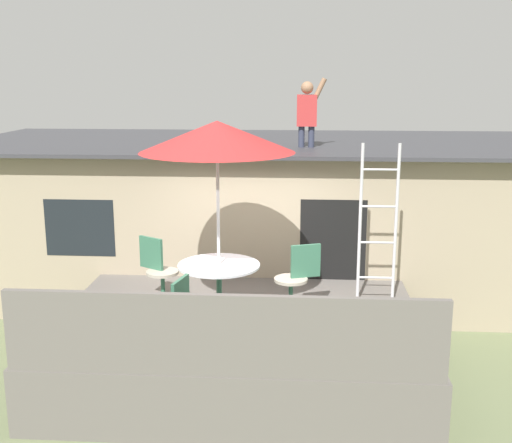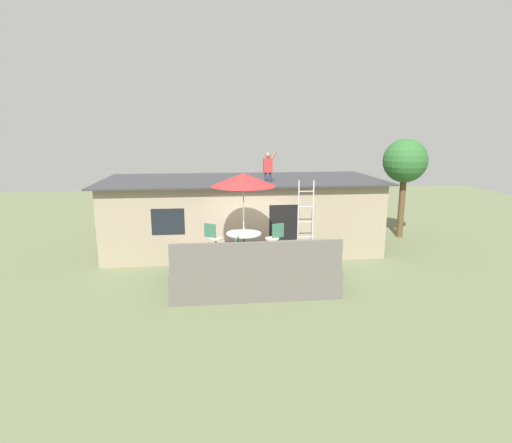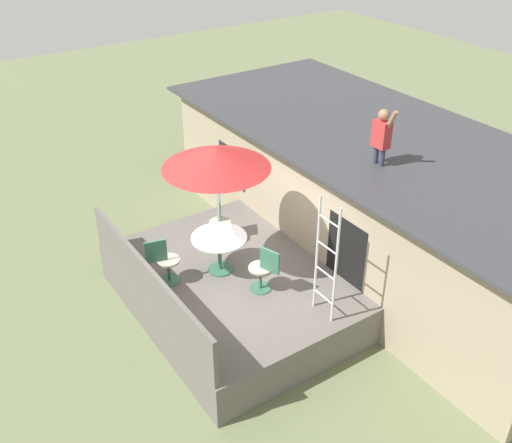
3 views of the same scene
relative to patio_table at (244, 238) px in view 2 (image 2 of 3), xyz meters
The scene contains 12 objects.
ground_plane 1.42m from the patio_table, 36.07° to the left, with size 40.00×40.00×0.00m, color #66704C.
house 3.78m from the patio_table, 86.44° to the left, with size 10.50×4.50×2.72m.
deck 1.03m from the patio_table, 36.07° to the left, with size 4.70×3.57×0.80m, color #605B56.
deck_railing 1.59m from the patio_table, 81.48° to the right, with size 4.60×0.08×0.90m, color #605B56.
patio_table is the anchor object (origin of this frame).
patio_umbrella 1.76m from the patio_table, 26.57° to the left, with size 1.90×1.90×2.54m.
step_ladder 2.28m from the patio_table, 21.53° to the left, with size 0.52×0.04×2.20m.
person_figure 3.57m from the patio_table, 68.23° to the left, with size 0.47×0.20×1.11m.
patio_chair_left 1.06m from the patio_table, 148.91° to the left, with size 0.57×0.44×0.92m.
patio_chair_right 1.04m from the patio_table, 18.88° to the left, with size 0.60×0.44×0.92m.
patio_chair_near 1.06m from the patio_table, 103.37° to the right, with size 0.44×0.61×0.92m.
backyard_tree 8.72m from the patio_table, 33.01° to the left, with size 1.83×1.83×4.20m.
Camera 2 is at (-1.15, -12.00, 4.59)m, focal length 28.75 mm.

